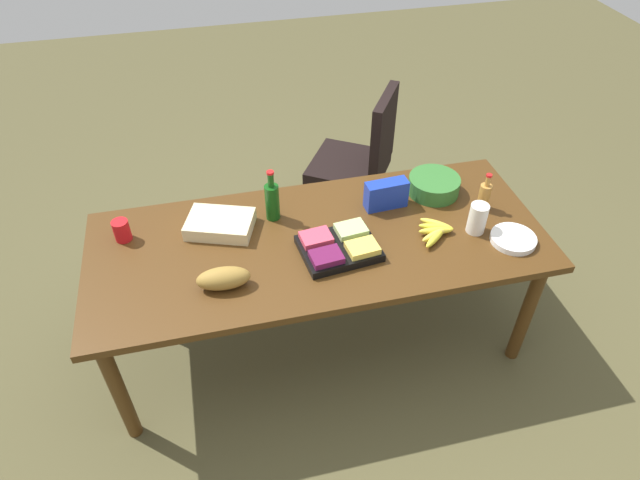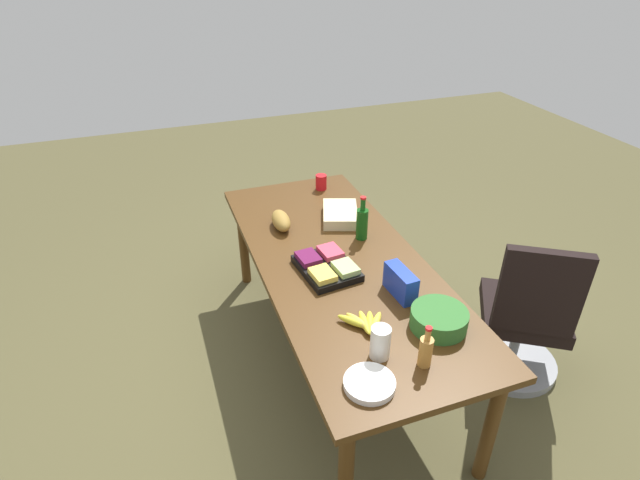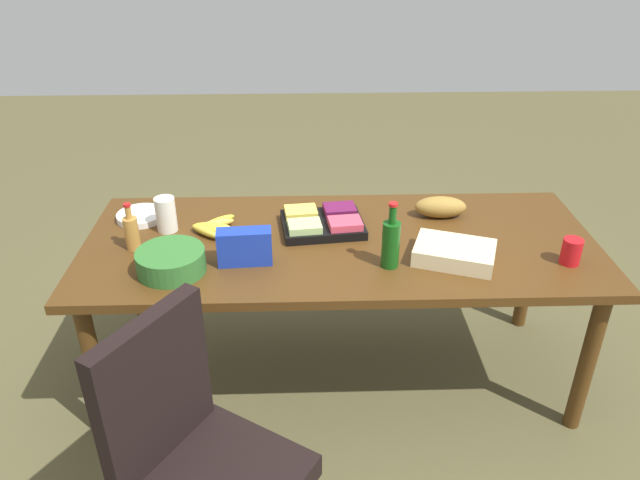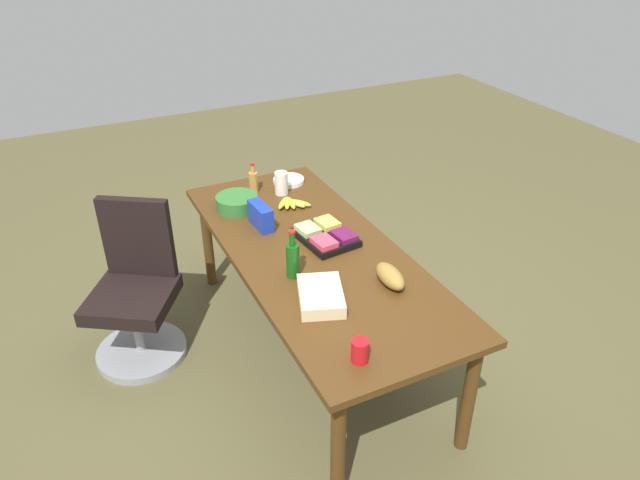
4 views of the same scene
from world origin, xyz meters
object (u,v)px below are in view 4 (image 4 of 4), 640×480
object	(u,v)px
wine_bottle	(293,259)
office_chair	(137,300)
conference_table	(315,261)
sheet_cake	(321,296)
banana_bunch	(291,203)
salad_bowl	(237,203)
chip_bag_blue	(261,216)
paper_plate_stack	(289,180)
fruit_platter	(326,236)
bread_loaf	(390,276)
mayo_jar	(281,183)
red_solo_cup	(360,351)
dressing_bottle	(253,181)

from	to	relation	value
wine_bottle	office_chair	bearing A→B (deg)	-131.60
conference_table	sheet_cake	world-z (taller)	sheet_cake
sheet_cake	banana_bunch	xyz separation A→B (m)	(-1.03, 0.28, -0.01)
banana_bunch	salad_bowl	world-z (taller)	salad_bowl
chip_bag_blue	paper_plate_stack	distance (m)	0.66
office_chair	wine_bottle	size ratio (longest dim) A/B	3.53
chip_bag_blue	paper_plate_stack	size ratio (longest dim) A/B	1.00
banana_bunch	salad_bowl	size ratio (longest dim) A/B	0.85
fruit_platter	paper_plate_stack	world-z (taller)	fruit_platter
sheet_cake	salad_bowl	world-z (taller)	salad_bowl
sheet_cake	paper_plate_stack	xyz separation A→B (m)	(-1.38, 0.42, -0.02)
bread_loaf	salad_bowl	size ratio (longest dim) A/B	0.88
wine_bottle	mayo_jar	bearing A→B (deg)	160.76
sheet_cake	mayo_jar	size ratio (longest dim) A/B	2.02
office_chair	sheet_cake	bearing A→B (deg)	40.04
salad_bowl	chip_bag_blue	xyz separation A→B (m)	(0.29, 0.06, 0.03)
fruit_platter	banana_bunch	size ratio (longest dim) A/B	1.67
office_chair	paper_plate_stack	distance (m)	1.34
paper_plate_stack	salad_bowl	bearing A→B (deg)	-63.86
red_solo_cup	salad_bowl	distance (m)	1.62
sheet_cake	banana_bunch	world-z (taller)	sheet_cake
dressing_bottle	paper_plate_stack	size ratio (longest dim) A/B	0.96
dressing_bottle	banana_bunch	xyz separation A→B (m)	(0.32, 0.14, -0.06)
mayo_jar	salad_bowl	bearing A→B (deg)	-76.79
banana_bunch	wine_bottle	bearing A→B (deg)	-22.78
dressing_bottle	chip_bag_blue	distance (m)	0.50
bread_loaf	chip_bag_blue	bearing A→B (deg)	-156.17
office_chair	salad_bowl	size ratio (longest dim) A/B	3.66
conference_table	bread_loaf	world-z (taller)	bread_loaf
sheet_cake	conference_table	bearing A→B (deg)	158.23
chip_bag_blue	banana_bunch	bearing A→B (deg)	121.42
conference_table	sheet_cake	xyz separation A→B (m)	(0.46, -0.18, 0.11)
fruit_platter	bread_loaf	world-z (taller)	bread_loaf
fruit_platter	bread_loaf	xyz separation A→B (m)	(0.55, 0.10, 0.02)
conference_table	office_chair	xyz separation A→B (m)	(-0.49, -0.98, -0.29)
dressing_bottle	wine_bottle	bearing A→B (deg)	-9.20
office_chair	bread_loaf	size ratio (longest dim) A/B	4.17
fruit_platter	mayo_jar	world-z (taller)	mayo_jar
dressing_bottle	sheet_cake	bearing A→B (deg)	-5.94
dressing_bottle	red_solo_cup	xyz separation A→B (m)	(1.81, -0.18, -0.03)
fruit_platter	chip_bag_blue	size ratio (longest dim) A/B	1.77
fruit_platter	dressing_bottle	distance (m)	0.83
banana_bunch	bread_loaf	distance (m)	1.06
wine_bottle	bread_loaf	size ratio (longest dim) A/B	1.18
conference_table	salad_bowl	world-z (taller)	salad_bowl
office_chair	chip_bag_blue	distance (m)	0.92
banana_bunch	chip_bag_blue	size ratio (longest dim) A/B	1.06
conference_table	paper_plate_stack	distance (m)	0.95
banana_bunch	conference_table	bearing A→B (deg)	-10.03
mayo_jar	banana_bunch	bearing A→B (deg)	-4.85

